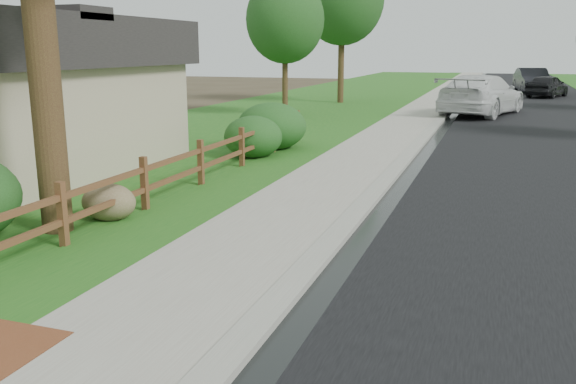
% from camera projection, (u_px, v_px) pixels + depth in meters
% --- Properties ---
extents(ground, '(120.00, 120.00, 0.00)m').
position_uv_depth(ground, '(179.00, 371.00, 6.06)').
color(ground, '#3D3321').
extents(road, '(8.00, 90.00, 0.02)m').
position_uv_depth(road, '(530.00, 102.00, 36.81)').
color(road, black).
rests_on(road, ground).
extents(curb, '(0.40, 90.00, 0.12)m').
position_uv_depth(curb, '(458.00, 99.00, 38.13)').
color(curb, gray).
rests_on(curb, ground).
extents(wet_gutter, '(0.50, 90.00, 0.00)m').
position_uv_depth(wet_gutter, '(464.00, 100.00, 38.03)').
color(wet_gutter, black).
rests_on(wet_gutter, road).
extents(sidewalk, '(2.20, 90.00, 0.10)m').
position_uv_depth(sidewalk, '(437.00, 99.00, 38.54)').
color(sidewalk, gray).
rests_on(sidewalk, ground).
extents(grass_strip, '(1.60, 90.00, 0.06)m').
position_uv_depth(grass_strip, '(407.00, 98.00, 39.15)').
color(grass_strip, '#195718').
rests_on(grass_strip, ground).
extents(lawn_near, '(9.00, 90.00, 0.04)m').
position_uv_depth(lawn_near, '(329.00, 96.00, 40.80)').
color(lawn_near, '#195718').
rests_on(lawn_near, ground).
extents(ranch_fence, '(0.12, 16.92, 1.10)m').
position_uv_depth(ranch_fence, '(175.00, 170.00, 12.94)').
color(ranch_fence, '#51371B').
rests_on(ranch_fence, ground).
extents(white_suv, '(4.36, 7.08, 1.92)m').
position_uv_depth(white_suv, '(481.00, 95.00, 29.19)').
color(white_suv, silver).
rests_on(white_suv, road).
extents(dark_car_mid, '(3.18, 4.64, 1.47)m').
position_uv_depth(dark_car_mid, '(547.00, 86.00, 40.05)').
color(dark_car_mid, black).
rests_on(dark_car_mid, road).
extents(dark_car_far, '(2.61, 5.55, 1.76)m').
position_uv_depth(dark_car_far, '(532.00, 80.00, 44.06)').
color(dark_car_far, black).
rests_on(dark_car_far, road).
extents(boulder, '(1.14, 0.90, 0.71)m').
position_uv_depth(boulder, '(109.00, 202.00, 11.30)').
color(boulder, olive).
rests_on(boulder, ground).
extents(shrub_c, '(1.73, 1.73, 1.24)m').
position_uv_depth(shrub_c, '(253.00, 137.00, 17.77)').
color(shrub_c, '#1F4619').
rests_on(shrub_c, ground).
extents(shrub_d, '(2.64, 2.64, 1.50)m').
position_uv_depth(shrub_d, '(272.00, 126.00, 19.16)').
color(shrub_d, '#1F4619').
rests_on(shrub_d, ground).
extents(tree_near_left, '(3.63, 3.63, 6.43)m').
position_uv_depth(tree_near_left, '(285.00, 20.00, 28.05)').
color(tree_near_left, '#3E2419').
rests_on(tree_near_left, ground).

